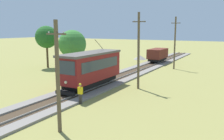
% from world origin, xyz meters
% --- Properties ---
extents(red_tram, '(2.60, 8.54, 4.79)m').
position_xyz_m(red_tram, '(0.00, 18.63, 2.19)').
color(red_tram, maroon).
rests_on(red_tram, rail_right).
extents(freight_car, '(2.40, 5.20, 2.31)m').
position_xyz_m(freight_car, '(0.00, 40.24, 1.56)').
color(freight_car, maroon).
rests_on(freight_car, rail_right).
extents(utility_pole_near_tram, '(1.40, 0.27, 6.70)m').
position_xyz_m(utility_pole_near_tram, '(4.37, 8.82, 3.45)').
color(utility_pole_near_tram, brown).
rests_on(utility_pole_near_tram, ground).
extents(utility_pole_mid, '(1.40, 0.43, 7.85)m').
position_xyz_m(utility_pole_mid, '(4.37, 20.85, 4.02)').
color(utility_pole_mid, brown).
rests_on(utility_pole_mid, ground).
extents(utility_pole_far, '(1.40, 0.39, 8.05)m').
position_xyz_m(utility_pole_far, '(4.37, 35.12, 4.12)').
color(utility_pole_far, brown).
rests_on(utility_pole_far, ground).
extents(gravel_pile, '(2.75, 2.75, 0.85)m').
position_xyz_m(gravel_pile, '(-4.90, 43.70, 0.42)').
color(gravel_pile, gray).
rests_on(gravel_pile, ground).
extents(track_worker, '(0.39, 0.25, 1.78)m').
position_xyz_m(track_worker, '(2.20, 13.80, 0.98)').
color(track_worker, '#38332D').
rests_on(track_worker, ground).
extents(tree_left_near, '(4.13, 4.13, 6.07)m').
position_xyz_m(tree_left_near, '(-8.68, 26.47, 4.00)').
color(tree_left_near, '#4C3823').
rests_on(tree_left_near, ground).
extents(tree_right_near, '(3.55, 3.55, 6.72)m').
position_xyz_m(tree_right_near, '(-13.83, 26.45, 4.92)').
color(tree_right_near, '#4C3823').
rests_on(tree_right_near, ground).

